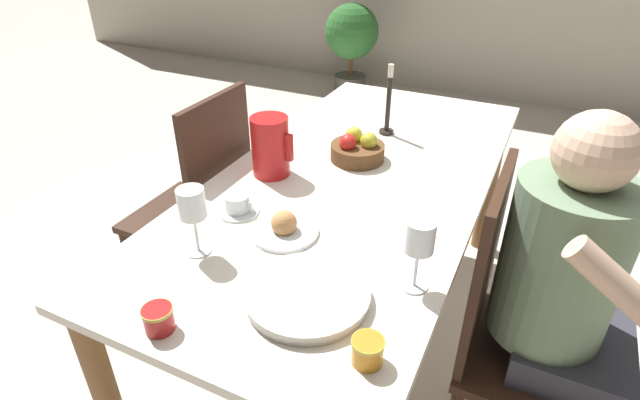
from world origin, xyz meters
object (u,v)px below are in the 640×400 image
object	(u,v)px
potted_plant	(351,38)
fruit_bowl	(357,149)
bread_plate	(284,228)
red_pitcher	(270,146)
teacup_near_person	(238,205)
candlestick_tall	(388,108)
wine_glass_water	(420,239)
chair_person_side	(515,333)
person_seated	(568,289)
jam_jar_red	(158,318)
jam_jar_amber	(368,350)
wine_glass_juice	(192,207)
chair_opposite	(201,206)
serving_tray	(307,295)

from	to	relation	value
potted_plant	fruit_bowl	bearing A→B (deg)	-67.05
bread_plate	red_pitcher	bearing A→B (deg)	126.12
teacup_near_person	candlestick_tall	xyz separation A→B (m)	(0.21, 0.78, 0.08)
potted_plant	wine_glass_water	bearing A→B (deg)	-64.97
chair_person_side	fruit_bowl	bearing A→B (deg)	-121.02
person_seated	jam_jar_red	distance (m)	1.03
bread_plate	jam_jar_amber	world-z (taller)	bread_plate
red_pitcher	potted_plant	size ratio (longest dim) A/B	0.26
red_pitcher	potted_plant	bearing A→B (deg)	107.36
wine_glass_juice	jam_jar_amber	size ratio (longest dim) A/B	2.78
wine_glass_water	person_seated	bearing A→B (deg)	31.72
person_seated	jam_jar_red	size ratio (longest dim) A/B	17.02
jam_jar_amber	red_pitcher	bearing A→B (deg)	133.63
chair_opposite	serving_tray	distance (m)	0.96
fruit_bowl	candlestick_tall	size ratio (longest dim) A/B	0.70
person_seated	wine_glass_water	distance (m)	0.46
teacup_near_person	jam_jar_amber	xyz separation A→B (m)	(0.57, -0.37, 0.01)
serving_tray	potted_plant	bearing A→B (deg)	110.96
wine_glass_water	candlestick_tall	distance (m)	0.95
chair_opposite	jam_jar_amber	xyz separation A→B (m)	(0.96, -0.64, 0.27)
candlestick_tall	fruit_bowl	bearing A→B (deg)	-93.68
wine_glass_water	jam_jar_red	xyz separation A→B (m)	(-0.47, -0.39, -0.11)
jam_jar_red	potted_plant	world-z (taller)	jam_jar_red
serving_tray	chair_opposite	bearing A→B (deg)	145.03
wine_glass_juice	fruit_bowl	world-z (taller)	wine_glass_juice
fruit_bowl	potted_plant	bearing A→B (deg)	112.95
wine_glass_juice	candlestick_tall	world-z (taller)	candlestick_tall
fruit_bowl	bread_plate	bearing A→B (deg)	-90.70
person_seated	jam_jar_amber	size ratio (longest dim) A/B	17.02
wine_glass_water	candlestick_tall	world-z (taller)	candlestick_tall
chair_person_side	candlestick_tall	xyz separation A→B (m)	(-0.64, 0.67, 0.34)
serving_tray	jam_jar_red	distance (m)	0.34
chair_opposite	bread_plate	xyz separation A→B (m)	(0.57, -0.31, 0.26)
candlestick_tall	serving_tray	bearing A→B (deg)	-81.05
chair_person_side	person_seated	distance (m)	0.21
chair_person_side	teacup_near_person	size ratio (longest dim) A/B	7.67
bread_plate	potted_plant	xyz separation A→B (m)	(-1.14, 3.25, -0.26)
chair_opposite	jam_jar_red	xyz separation A→B (m)	(0.50, -0.76, 0.27)
fruit_bowl	jam_jar_amber	bearing A→B (deg)	-66.56
wine_glass_juice	fruit_bowl	distance (m)	0.74
red_pitcher	jam_jar_red	bearing A→B (deg)	-78.43
chair_person_side	serving_tray	distance (m)	0.65
chair_person_side	serving_tray	size ratio (longest dim) A/B	3.30
red_pitcher	candlestick_tall	bearing A→B (deg)	64.40
jam_jar_amber	teacup_near_person	bearing A→B (deg)	146.91
red_pitcher	fruit_bowl	distance (m)	0.33
serving_tray	potted_plant	xyz separation A→B (m)	(-1.33, 3.47, -0.26)
teacup_near_person	potted_plant	distance (m)	3.36
teacup_near_person	chair_opposite	bearing A→B (deg)	144.91
serving_tray	potted_plant	world-z (taller)	potted_plant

